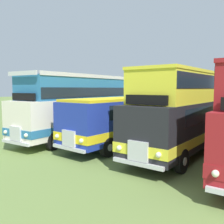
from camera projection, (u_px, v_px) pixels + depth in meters
bus_first_in_row at (82, 105)px, 18.24m from camera, size 3.14×11.27×4.52m
bus_second_in_row at (130, 116)px, 16.35m from camera, size 3.03×10.58×2.99m
bus_third_in_row at (186, 108)px, 13.76m from camera, size 2.68×10.05×4.49m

